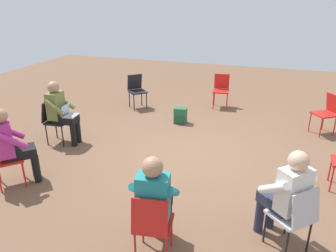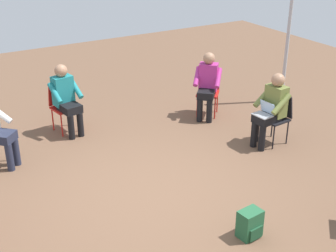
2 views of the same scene
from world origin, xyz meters
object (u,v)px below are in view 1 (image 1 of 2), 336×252
at_px(chair_north, 221,88).
at_px(person_in_magenta, 12,143).
at_px(chair_southwest, 2,157).
at_px(person_in_white, 286,192).
at_px(backpack_near_laptop_user, 180,116).
at_px(chair_northwest, 136,89).
at_px(chair_northeast, 327,111).
at_px(chair_south, 152,223).
at_px(person_in_teal, 155,198).
at_px(chair_southeast, 295,215).
at_px(person_with_laptop, 61,110).
at_px(chair_west, 54,118).

bearing_deg(chair_north, person_in_magenta, 56.95).
distance_m(chair_north, chair_southwest, 5.42).
height_order(person_in_white, backpack_near_laptop_user, person_in_white).
relative_size(chair_northwest, chair_southwest, 1.00).
xyz_separation_m(chair_northwest, chair_northeast, (4.44, -0.30, 0.00)).
bearing_deg(chair_south, chair_southwest, 156.27).
distance_m(chair_southwest, chair_northeast, 6.12).
height_order(chair_south, person_in_teal, person_in_teal).
bearing_deg(chair_southwest, person_in_magenta, 90.00).
bearing_deg(chair_southeast, chair_northeast, 34.52).
xyz_separation_m(chair_south, backpack_near_laptop_user, (-0.91, 4.09, -0.34)).
bearing_deg(person_in_teal, chair_north, 83.42).
bearing_deg(person_with_laptop, person_in_teal, 46.21).
xyz_separation_m(chair_west, person_with_laptop, (0.17, 0.02, 0.20)).
distance_m(chair_northwest, person_in_white, 5.43).
distance_m(chair_northwest, person_with_laptop, 2.52).
distance_m(chair_south, backpack_near_laptop_user, 4.20).
bearing_deg(chair_south, chair_northwest, 106.56).
bearing_deg(person_in_white, chair_south, 164.50).
bearing_deg(chair_northwest, chair_north, 155.86).
relative_size(chair_southwest, person_in_magenta, 0.69).
relative_size(chair_west, person_with_laptop, 0.69).
xyz_separation_m(chair_northeast, person_in_white, (-0.82, -3.74, 0.20)).
xyz_separation_m(chair_northwest, chair_southwest, (-0.37, -4.09, 0.00)).
distance_m(chair_southwest, person_in_teal, 2.70).
height_order(chair_northeast, person_with_laptop, person_with_laptop).
relative_size(chair_southwest, person_with_laptop, 0.69).
height_order(chair_west, person_in_white, person_in_white).
bearing_deg(chair_northeast, chair_south, 119.58).
relative_size(chair_south, person_in_white, 0.69).
relative_size(chair_southeast, person_in_magenta, 0.69).
bearing_deg(person_in_magenta, backpack_near_laptop_user, 106.78).
bearing_deg(person_in_magenta, person_in_teal, 28.88).
relative_size(chair_southeast, person_with_laptop, 0.69).
distance_m(chair_northeast, backpack_near_laptop_user, 3.09).
bearing_deg(chair_northwest, person_in_teal, 71.52).
height_order(chair_southwest, person_in_magenta, person_in_magenta).
xyz_separation_m(person_in_teal, backpack_near_laptop_user, (-0.88, 3.92, -0.54)).
bearing_deg(person_with_laptop, chair_northwest, 163.29).
xyz_separation_m(person_with_laptop, person_in_magenta, (0.23, -1.50, 0.00)).
relative_size(person_with_laptop, person_in_magenta, 1.00).
xyz_separation_m(chair_southwest, person_with_laptop, (-0.11, 1.63, 0.20)).
bearing_deg(chair_west, person_in_white, 64.28).
distance_m(person_in_teal, backpack_near_laptop_user, 4.06).
relative_size(chair_northwest, chair_southeast, 1.00).
distance_m(chair_north, chair_northeast, 2.63).
height_order(chair_southwest, backpack_near_laptop_user, chair_southwest).
height_order(chair_northwest, person_in_white, person_in_white).
bearing_deg(chair_northwest, chair_south, 71.00).
bearing_deg(chair_southeast, chair_northwest, 86.78).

